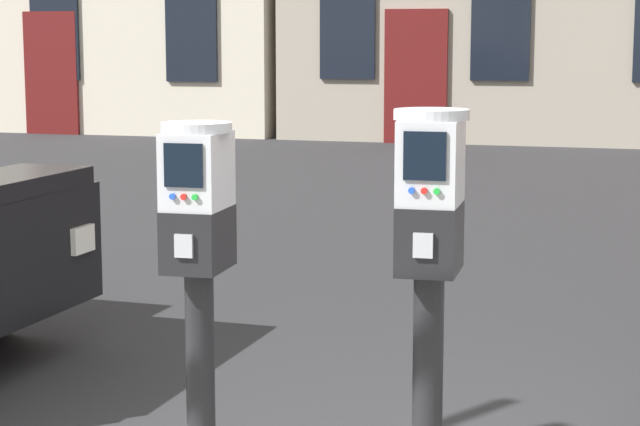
% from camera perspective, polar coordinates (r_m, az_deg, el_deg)
% --- Properties ---
extents(parking_meter_near_kerb, '(0.23, 0.26, 1.27)m').
position_cam_1_polar(parking_meter_near_kerb, '(3.57, -6.01, -1.88)').
color(parking_meter_near_kerb, black).
rests_on(parking_meter_near_kerb, sidewalk_slab).
extents(parking_meter_twin_adjacent, '(0.23, 0.26, 1.33)m').
position_cam_1_polar(parking_meter_twin_adjacent, '(3.36, 5.42, -1.91)').
color(parking_meter_twin_adjacent, black).
rests_on(parking_meter_twin_adjacent, sidewalk_slab).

